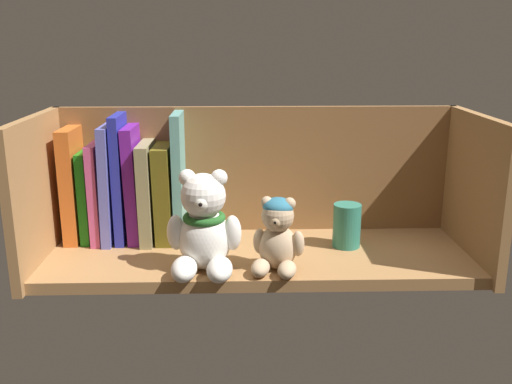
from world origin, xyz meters
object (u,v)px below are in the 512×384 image
(book_4, at_px, (122,177))
(pillar_candle, at_px, (347,225))
(book_0, at_px, (75,183))
(teddy_bear_larger, at_px, (204,229))
(book_6, at_px, (149,190))
(book_1, at_px, (89,194))
(book_8, at_px, (180,176))
(teddy_bear_smaller, at_px, (277,236))
(book_5, at_px, (135,182))
(book_7, at_px, (165,191))
(book_3, at_px, (111,181))
(book_2, at_px, (100,190))

(book_4, height_order, pillar_candle, book_4)
(book_0, height_order, teddy_bear_larger, book_0)
(book_4, bearing_deg, book_6, 0.00)
(book_1, distance_m, book_8, 0.17)
(book_0, height_order, book_1, book_0)
(book_6, xyz_separation_m, pillar_candle, (0.36, -0.06, -0.05))
(book_1, relative_size, book_8, 0.71)
(book_0, distance_m, teddy_bear_smaller, 0.40)
(book_4, distance_m, book_5, 0.02)
(book_6, xyz_separation_m, book_7, (0.03, 0.00, -0.00))
(book_0, relative_size, book_6, 1.14)
(book_0, relative_size, book_5, 0.99)
(pillar_candle, bearing_deg, teddy_bear_smaller, -141.96)
(book_1, height_order, teddy_bear_smaller, book_1)
(book_1, distance_m, book_5, 0.09)
(book_5, distance_m, book_6, 0.03)
(book_4, distance_m, pillar_candle, 0.42)
(book_0, distance_m, book_3, 0.07)
(teddy_bear_larger, bearing_deg, book_1, 143.12)
(book_6, distance_m, book_8, 0.06)
(book_3, bearing_deg, book_5, 0.00)
(book_7, bearing_deg, book_5, 180.00)
(book_0, height_order, book_2, book_0)
(book_3, bearing_deg, book_6, 0.00)
(book_1, bearing_deg, book_8, 0.00)
(book_5, height_order, teddy_bear_smaller, book_5)
(book_2, distance_m, book_3, 0.03)
(teddy_bear_smaller, bearing_deg, book_8, 135.63)
(book_6, bearing_deg, book_0, 180.00)
(book_2, xyz_separation_m, book_4, (0.04, 0.00, 0.03))
(book_0, relative_size, book_8, 0.89)
(book_5, relative_size, book_7, 1.19)
(pillar_candle, bearing_deg, book_5, 170.51)
(book_1, relative_size, book_3, 0.78)
(book_6, relative_size, pillar_candle, 2.32)
(book_6, bearing_deg, book_1, 180.00)
(book_5, xyz_separation_m, pillar_candle, (0.39, -0.06, -0.07))
(teddy_bear_larger, bearing_deg, book_3, 137.17)
(book_1, relative_size, book_5, 0.79)
(book_1, bearing_deg, pillar_candle, -7.79)
(book_1, bearing_deg, book_2, 0.00)
(book_0, xyz_separation_m, book_5, (0.11, 0.00, 0.00))
(book_1, distance_m, book_7, 0.14)
(book_1, distance_m, pillar_candle, 0.48)
(book_1, xyz_separation_m, book_5, (0.09, 0.00, 0.02))
(book_3, height_order, book_8, book_8)
(book_1, bearing_deg, teddy_bear_larger, -36.88)
(book_7, relative_size, teddy_bear_smaller, 1.46)
(book_0, distance_m, book_2, 0.05)
(book_7, height_order, pillar_candle, book_7)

